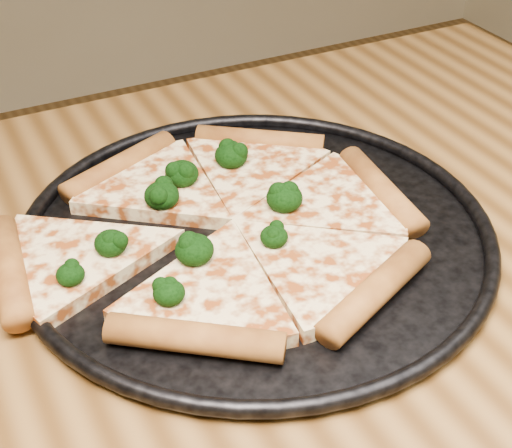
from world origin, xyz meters
name	(u,v)px	position (x,y,z in m)	size (l,w,h in m)	color
pizza_pan	(256,232)	(0.10, 0.13, 0.76)	(0.41, 0.41, 0.02)	black
pizza	(225,223)	(0.08, 0.14, 0.77)	(0.37, 0.34, 0.02)	#FFE09C
broccoli_florets	(201,205)	(0.07, 0.16, 0.78)	(0.22, 0.19, 0.02)	black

